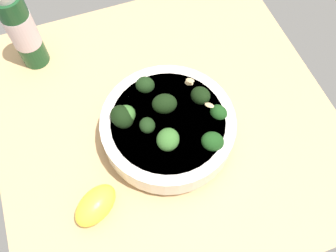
# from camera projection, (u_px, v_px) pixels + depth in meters

# --- Properties ---
(ground_plane) EXTENTS (0.60, 0.60, 0.04)m
(ground_plane) POSITION_uv_depth(u_px,v_px,m) (165.00, 123.00, 0.67)
(ground_plane) COLOR tan
(bowl_of_broccoli) EXTENTS (0.22, 0.22, 0.10)m
(bowl_of_broccoli) POSITION_uv_depth(u_px,v_px,m) (167.00, 126.00, 0.60)
(bowl_of_broccoli) COLOR silver
(bowl_of_broccoli) RESTS_ON ground_plane
(lemon_wedge) EXTENTS (0.08, 0.09, 0.04)m
(lemon_wedge) POSITION_uv_depth(u_px,v_px,m) (96.00, 205.00, 0.56)
(lemon_wedge) COLOR yellow
(lemon_wedge) RESTS_ON ground_plane
(bottle_tall) EXTENTS (0.05, 0.05, 0.17)m
(bottle_tall) POSITION_uv_depth(u_px,v_px,m) (22.00, 30.00, 0.64)
(bottle_tall) COLOR #194723
(bottle_tall) RESTS_ON ground_plane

